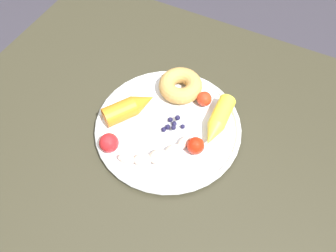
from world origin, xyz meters
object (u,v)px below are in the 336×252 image
plate (168,127)px  tomato_near (196,146)px  dining_table (150,157)px  donut (180,86)px  carrot_yellow (218,121)px  tomato_mid (109,143)px  carrot_orange (130,107)px  blueberry_pile (172,124)px  tomato_far (204,99)px  banana (157,154)px

plate → tomato_near: size_ratio=8.73×
dining_table → donut: bearing=-94.4°
carrot_yellow → tomato_mid: size_ratio=3.12×
carrot_orange → carrot_yellow: carrot_orange is taller
donut → tomato_mid: (0.06, 0.21, 0.00)m
blueberry_pile → donut: bearing=-74.1°
blueberry_pile → tomato_mid: 0.14m
carrot_orange → donut: bearing=-123.3°
tomato_far → banana: bearing=80.3°
banana → tomato_far: tomato_far is taller
tomato_near → tomato_mid: (0.16, 0.07, 0.00)m
banana → tomato_far: 0.17m
tomato_mid → tomato_near: bearing=-155.0°
blueberry_pile → tomato_mid: bearing=49.3°
donut → tomato_far: size_ratio=2.97×
donut → carrot_yellow: bearing=154.9°
blueberry_pile → plate: bearing=22.5°
carrot_orange → tomato_mid: (-0.01, 0.10, -0.00)m
donut → tomato_near: bearing=126.6°
dining_table → tomato_mid: (0.05, 0.07, 0.13)m
banana → tomato_mid: tomato_mid is taller
banana → tomato_mid: bearing=14.2°
carrot_yellow → tomato_near: (0.02, 0.08, -0.00)m
carrot_yellow → donut: size_ratio=1.26×
dining_table → banana: 0.13m
donut → tomato_far: bearing=171.4°
banana → tomato_mid: size_ratio=2.97×
carrot_yellow → blueberry_pile: size_ratio=2.70×
dining_table → banana: size_ratio=7.70×
dining_table → plate: bearing=-128.5°
donut → tomato_mid: bearing=72.6°
carrot_orange → carrot_yellow: bearing=-163.5°
dining_table → carrot_orange: bearing=-26.4°
carrot_orange → donut: carrot_orange is taller
plate → tomato_far: size_ratio=9.42×
plate → banana: bearing=101.3°
dining_table → donut: 0.19m
banana → dining_table: bearing=-42.2°
dining_table → blueberry_pile: 0.13m
tomato_far → tomato_near: bearing=105.2°
banana → tomato_far: (-0.03, -0.17, 0.00)m
plate → tomato_mid: size_ratio=7.83×
blueberry_pile → tomato_mid: (0.09, 0.11, 0.01)m
blueberry_pile → dining_table: bearing=46.8°
carrot_orange → tomato_far: (-0.14, -0.10, -0.00)m
dining_table → carrot_orange: carrot_orange is taller
carrot_orange → tomato_far: 0.17m
blueberry_pile → tomato_near: (-0.07, 0.03, 0.01)m
carrot_yellow → tomato_far: carrot_yellow is taller
tomato_mid → donut: bearing=-107.4°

